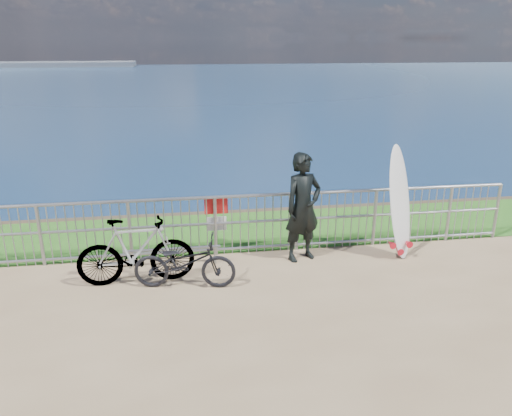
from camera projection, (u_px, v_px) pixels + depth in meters
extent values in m
plane|color=#25601A|center=(236.00, 231.00, 10.24)|extent=(120.00, 120.00, 0.00)
cube|color=brown|center=(232.00, 309.00, 12.17)|extent=(120.00, 0.30, 5.00)
plane|color=navy|center=(184.00, 87.00, 93.54)|extent=(260.00, 260.00, 0.00)
cube|color=#565E68|center=(23.00, 65.00, 159.21)|extent=(70.00, 12.00, 1.50)
cylinder|color=gray|center=(243.00, 196.00, 8.86)|extent=(10.00, 0.06, 0.06)
cylinder|color=gray|center=(243.00, 222.00, 9.02)|extent=(10.00, 0.05, 0.05)
cylinder|color=gray|center=(243.00, 248.00, 9.18)|extent=(10.00, 0.05, 0.05)
cylinder|color=gray|center=(40.00, 236.00, 8.54)|extent=(0.06, 0.06, 1.10)
cylinder|color=gray|center=(130.00, 231.00, 8.75)|extent=(0.06, 0.06, 1.10)
cylinder|color=gray|center=(215.00, 226.00, 8.96)|extent=(0.06, 0.06, 1.10)
cylinder|color=gray|center=(297.00, 222.00, 9.17)|extent=(0.06, 0.06, 1.10)
cylinder|color=gray|center=(375.00, 218.00, 9.39)|extent=(0.06, 0.06, 1.10)
cylinder|color=gray|center=(449.00, 214.00, 9.60)|extent=(0.06, 0.06, 1.10)
cylinder|color=gray|center=(497.00, 211.00, 9.74)|extent=(0.06, 0.06, 1.10)
cube|color=red|center=(216.00, 206.00, 8.90)|extent=(0.42, 0.02, 0.30)
cube|color=white|center=(216.00, 206.00, 8.90)|extent=(0.38, 0.01, 0.08)
cube|color=white|center=(217.00, 224.00, 9.01)|extent=(0.36, 0.02, 0.26)
imported|color=black|center=(303.00, 207.00, 8.67)|extent=(0.82, 0.68, 1.93)
ellipsoid|color=white|center=(400.00, 202.00, 8.78)|extent=(0.70, 0.67, 2.04)
cone|color=red|center=(391.00, 244.00, 8.88)|extent=(0.12, 0.22, 0.12)
cone|color=red|center=(407.00, 243.00, 8.92)|extent=(0.12, 0.22, 0.12)
cone|color=red|center=(398.00, 250.00, 8.95)|extent=(0.12, 0.22, 0.12)
imported|color=black|center=(185.00, 263.00, 7.82)|extent=(1.67, 0.80, 0.84)
imported|color=black|center=(136.00, 251.00, 7.91)|extent=(1.87, 0.61, 1.11)
cylinder|color=gray|center=(172.00, 249.00, 8.58)|extent=(1.66, 0.05, 0.05)
cylinder|color=gray|center=(130.00, 260.00, 8.52)|extent=(0.04, 0.04, 0.32)
cylinder|color=gray|center=(215.00, 255.00, 8.73)|extent=(0.04, 0.04, 0.32)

